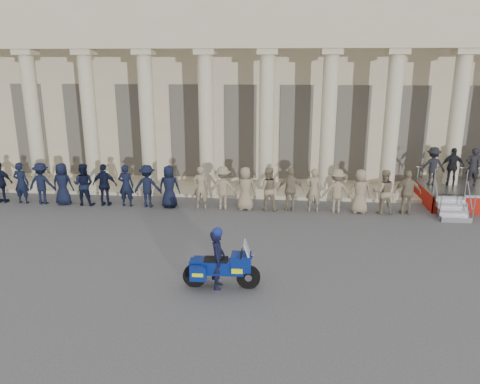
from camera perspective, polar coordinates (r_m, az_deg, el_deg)
ground at (r=13.46m, az=-3.95°, el=-9.86°), size 90.00×90.00×0.00m
building at (r=26.83m, az=1.02°, el=12.95°), size 40.00×12.50×9.00m
officer_rank at (r=19.65m, az=-13.14°, el=0.77°), size 23.01×0.66×1.75m
reviewing_stand at (r=21.46m, az=26.23°, el=1.86°), size 4.10×3.81×2.38m
motorcycle at (r=12.44m, az=-2.20°, el=-9.16°), size 2.06×0.84×1.32m
rider at (r=12.34m, az=-2.74°, el=-8.01°), size 0.40×0.59×1.69m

